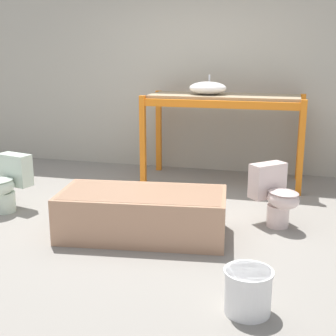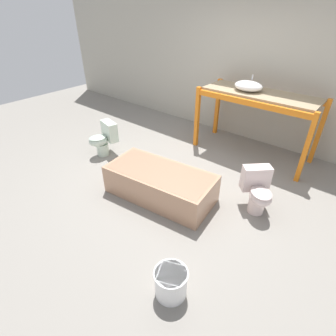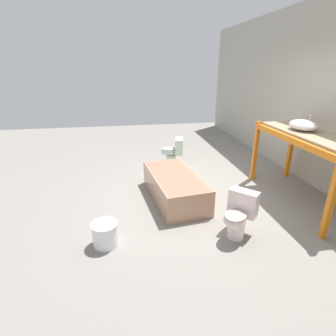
% 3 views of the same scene
% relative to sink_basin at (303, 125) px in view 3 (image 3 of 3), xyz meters
% --- Properties ---
extents(ground_plane, '(12.00, 12.00, 0.00)m').
position_rel_sink_basin_xyz_m(ground_plane, '(-0.26, -1.44, -1.22)').
color(ground_plane, gray).
extents(warehouse_wall_rear, '(10.80, 0.08, 3.20)m').
position_rel_sink_basin_xyz_m(warehouse_wall_rear, '(-0.26, 0.67, 0.38)').
color(warehouse_wall_rear, '#B2AD9E').
rests_on(warehouse_wall_rear, ground_plane).
extents(shelving_rack, '(2.01, 0.81, 1.14)m').
position_rel_sink_basin_xyz_m(shelving_rack, '(0.21, 0.04, -0.26)').
color(shelving_rack, orange).
rests_on(shelving_rack, ground_plane).
extents(sink_basin, '(0.47, 0.37, 0.24)m').
position_rel_sink_basin_xyz_m(sink_basin, '(0.00, 0.00, 0.00)').
color(sink_basin, white).
rests_on(sink_basin, shelving_rack).
extents(bathtub_main, '(1.61, 0.90, 0.43)m').
position_rel_sink_basin_xyz_m(bathtub_main, '(-0.24, -2.00, -0.98)').
color(bathtub_main, tan).
rests_on(bathtub_main, ground_plane).
extents(toilet_near, '(0.43, 0.55, 0.60)m').
position_rel_sink_basin_xyz_m(toilet_near, '(-1.85, -1.70, -0.90)').
color(toilet_near, silver).
rests_on(toilet_near, ground_plane).
extents(toilet_far, '(0.57, 0.57, 0.60)m').
position_rel_sink_basin_xyz_m(toilet_far, '(0.94, -1.40, -0.90)').
color(toilet_far, silver).
rests_on(toilet_far, ground_plane).
extents(bucket_white, '(0.33, 0.33, 0.30)m').
position_rel_sink_basin_xyz_m(bucket_white, '(0.84, -3.08, -1.06)').
color(bucket_white, white).
rests_on(bucket_white, ground_plane).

